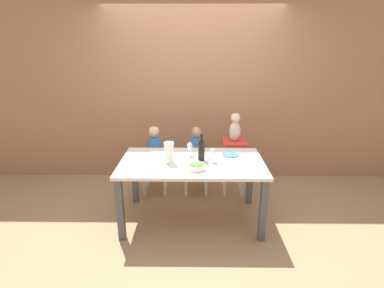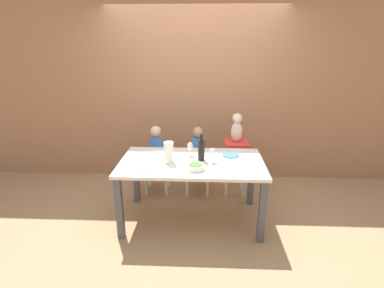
{
  "view_description": "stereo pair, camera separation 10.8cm",
  "coord_description": "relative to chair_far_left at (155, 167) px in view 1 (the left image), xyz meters",
  "views": [
    {
      "loc": [
        0.04,
        -3.12,
        2.0
      ],
      "look_at": [
        0.0,
        0.07,
        0.93
      ],
      "focal_mm": 28.0,
      "sensor_mm": 36.0,
      "label": 1
    },
    {
      "loc": [
        0.14,
        -3.12,
        2.0
      ],
      "look_at": [
        0.0,
        0.07,
        0.93
      ],
      "focal_mm": 28.0,
      "sensor_mm": 36.0,
      "label": 2
    }
  ],
  "objects": [
    {
      "name": "chair_far_center",
      "position": [
        0.57,
        0.0,
        0.0
      ],
      "size": [
        0.37,
        0.41,
        0.44
      ],
      "color": "silver",
      "rests_on": "ground_plane"
    },
    {
      "name": "chair_far_left",
      "position": [
        0.0,
        0.0,
        0.0
      ],
      "size": [
        0.37,
        0.41,
        0.44
      ],
      "color": "silver",
      "rests_on": "ground_plane"
    },
    {
      "name": "dinner_plate_front_left",
      "position": [
        0.04,
        -0.91,
        0.38
      ],
      "size": [
        0.2,
        0.2,
        0.01
      ],
      "color": "silver",
      "rests_on": "dining_table"
    },
    {
      "name": "paper_towel_roll",
      "position": [
        0.27,
        -0.76,
        0.49
      ],
      "size": [
        0.11,
        0.11,
        0.23
      ],
      "color": "white",
      "rests_on": "dining_table"
    },
    {
      "name": "wine_bottle",
      "position": [
        0.62,
        -0.68,
        0.5
      ],
      "size": [
        0.08,
        0.08,
        0.3
      ],
      "color": "black",
      "rests_on": "dining_table"
    },
    {
      "name": "ground_plane",
      "position": [
        0.52,
        -0.72,
        -0.37
      ],
      "size": [
        14.0,
        14.0,
        0.0
      ],
      "primitive_type": "plane",
      "color": "#9E7A56"
    },
    {
      "name": "wall_back",
      "position": [
        0.52,
        0.56,
        0.98
      ],
      "size": [
        10.0,
        0.06,
        2.7
      ],
      "color": "#9E6B4C",
      "rests_on": "ground_plane"
    },
    {
      "name": "chair_right_highchair",
      "position": [
        1.08,
        -0.0,
        0.21
      ],
      "size": [
        0.32,
        0.35,
        0.75
      ],
      "color": "silver",
      "rests_on": "ground_plane"
    },
    {
      "name": "wine_glass_near",
      "position": [
        0.75,
        -0.73,
        0.49
      ],
      "size": [
        0.06,
        0.06,
        0.16
      ],
      "color": "white",
      "rests_on": "dining_table"
    },
    {
      "name": "person_child_center",
      "position": [
        0.57,
        0.0,
        0.33
      ],
      "size": [
        0.21,
        0.16,
        0.51
      ],
      "color": "#3366B2",
      "rests_on": "chair_far_center"
    },
    {
      "name": "person_child_left",
      "position": [
        0.0,
        0.0,
        0.33
      ],
      "size": [
        0.21,
        0.16,
        0.51
      ],
      "color": "#3366B2",
      "rests_on": "chair_far_left"
    },
    {
      "name": "salad_bowl_large",
      "position": [
        0.57,
        -0.95,
        0.41
      ],
      "size": [
        0.18,
        0.18,
        0.07
      ],
      "color": "white",
      "rests_on": "dining_table"
    },
    {
      "name": "person_baby_right",
      "position": [
        1.08,
        0.0,
        0.6
      ],
      "size": [
        0.15,
        0.13,
        0.38
      ],
      "color": "beige",
      "rests_on": "chair_right_highchair"
    },
    {
      "name": "dinner_plate_back_left",
      "position": [
        0.14,
        -0.45,
        0.38
      ],
      "size": [
        0.2,
        0.2,
        0.01
      ],
      "color": "silver",
      "rests_on": "dining_table"
    },
    {
      "name": "wine_glass_far",
      "position": [
        0.49,
        -0.54,
        0.49
      ],
      "size": [
        0.06,
        0.06,
        0.16
      ],
      "color": "white",
      "rests_on": "dining_table"
    },
    {
      "name": "dining_table",
      "position": [
        0.52,
        -0.72,
        0.28
      ],
      "size": [
        1.61,
        0.91,
        0.75
      ],
      "color": "silver",
      "rests_on": "ground_plane"
    },
    {
      "name": "dinner_plate_back_right",
      "position": [
        0.97,
        -0.52,
        0.38
      ],
      "size": [
        0.2,
        0.2,
        0.01
      ],
      "color": "teal",
      "rests_on": "dining_table"
    }
  ]
}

